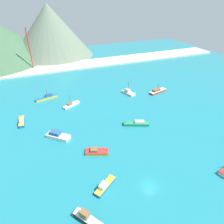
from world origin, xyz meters
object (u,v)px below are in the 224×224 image
object	(u,v)px
fishing_boat_1	(137,123)
fishing_boat_8	(22,122)
fishing_boat_7	(88,219)
fishing_boat_9	(58,135)
fishing_boat_2	(71,105)
radio_tower	(30,49)
fishing_boat_0	(128,92)
fishing_boat_3	(96,151)
fishing_boat_4	(47,97)
fishing_boat_10	(105,186)
fishing_boat_5	(157,91)

from	to	relation	value
fishing_boat_1	fishing_boat_8	world-z (taller)	fishing_boat_8
fishing_boat_7	fishing_boat_9	distance (m)	34.03
fishing_boat_2	fishing_boat_7	distance (m)	56.37
fishing_boat_8	radio_tower	world-z (taller)	radio_tower
fishing_boat_0	fishing_boat_3	bearing A→B (deg)	-129.19
fishing_boat_8	fishing_boat_4	bearing A→B (deg)	57.27
fishing_boat_3	radio_tower	distance (m)	98.08
fishing_boat_4	fishing_boat_9	world-z (taller)	fishing_boat_4
fishing_boat_10	fishing_boat_3	bearing A→B (deg)	80.79
fishing_boat_2	fishing_boat_3	size ratio (longest dim) A/B	1.09
fishing_boat_0	fishing_boat_5	size ratio (longest dim) A/B	0.72
fishing_boat_0	fishing_boat_3	xyz separation A→B (m)	(-29.57, -36.27, -0.20)
fishing_boat_3	fishing_boat_5	bearing A→B (deg)	35.62
radio_tower	fishing_boat_9	bearing A→B (deg)	-87.78
fishing_boat_4	fishing_boat_7	xyz separation A→B (m)	(1.43, -67.50, 0.11)
fishing_boat_8	fishing_boat_10	distance (m)	46.36
fishing_boat_9	fishing_boat_0	bearing A→B (deg)	30.21
fishing_boat_2	radio_tower	world-z (taller)	radio_tower
radio_tower	fishing_boat_1	bearing A→B (deg)	-68.76
fishing_boat_2	fishing_boat_9	distance (m)	23.79
fishing_boat_9	fishing_boat_1	bearing A→B (deg)	-6.77
fishing_boat_7	fishing_boat_8	world-z (taller)	fishing_boat_7
fishing_boat_5	fishing_boat_10	xyz separation A→B (m)	(-46.83, -45.80, -0.10)
fishing_boat_7	fishing_boat_2	bearing A→B (deg)	81.63
fishing_boat_4	fishing_boat_7	distance (m)	67.52
fishing_boat_2	fishing_boat_5	xyz separation A→B (m)	(45.49, -2.76, 0.22)
fishing_boat_0	radio_tower	xyz separation A→B (m)	(-43.30, 59.94, 13.02)
fishing_boat_8	fishing_boat_9	size ratio (longest dim) A/B	0.90
fishing_boat_8	radio_tower	size ratio (longest dim) A/B	0.29
fishing_boat_2	fishing_boat_8	size ratio (longest dim) A/B	1.12
fishing_boat_2	fishing_boat_8	xyz separation A→B (m)	(-21.58, -6.86, 0.18)
fishing_boat_1	fishing_boat_9	world-z (taller)	fishing_boat_9
fishing_boat_7	fishing_boat_8	xyz separation A→B (m)	(-13.38, 48.91, -0.17)
fishing_boat_1	fishing_boat_4	bearing A→B (deg)	129.47
fishing_boat_4	radio_tower	distance (m)	51.52
radio_tower	fishing_boat_7	bearing A→B (deg)	-87.74
fishing_boat_1	fishing_boat_8	size ratio (longest dim) A/B	1.31
fishing_boat_8	fishing_boat_10	xyz separation A→B (m)	(20.24, -41.70, -0.06)
fishing_boat_2	fishing_boat_3	bearing A→B (deg)	-88.50
fishing_boat_8	radio_tower	bearing A→B (deg)	82.70
fishing_boat_3	fishing_boat_8	xyz separation A→B (m)	(-22.49, 27.85, 0.18)
fishing_boat_1	fishing_boat_7	bearing A→B (deg)	-133.82
fishing_boat_1	fishing_boat_5	bearing A→B (deg)	42.67
fishing_boat_5	radio_tower	world-z (taller)	radio_tower
fishing_boat_5	fishing_boat_7	distance (m)	75.45
fishing_boat_5	fishing_boat_9	distance (m)	58.28
fishing_boat_2	radio_tower	bearing A→B (deg)	101.78
fishing_boat_5	fishing_boat_3	bearing A→B (deg)	-144.38
fishing_boat_3	fishing_boat_4	distance (m)	47.63
fishing_boat_0	fishing_boat_7	xyz separation A→B (m)	(-38.68, -57.33, 0.15)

